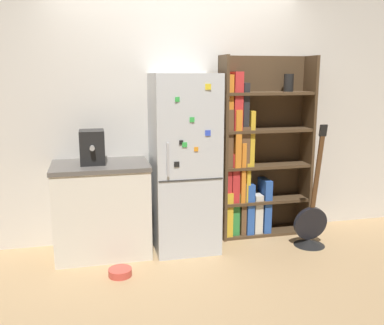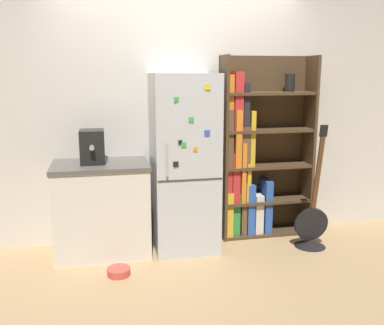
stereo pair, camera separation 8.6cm
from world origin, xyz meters
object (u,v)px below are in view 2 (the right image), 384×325
at_px(refrigerator, 184,163).
at_px(pet_bowl, 119,271).
at_px(guitar, 311,230).
at_px(bookshelf, 253,160).
at_px(espresso_machine, 92,147).

height_order(refrigerator, pet_bowl, refrigerator).
xyz_separation_m(guitar, pet_bowl, (-1.92, -0.24, -0.14)).
height_order(bookshelf, guitar, bookshelf).
bearing_deg(bookshelf, espresso_machine, -174.30).
xyz_separation_m(refrigerator, guitar, (1.24, -0.28, -0.68)).
bearing_deg(pet_bowl, guitar, 7.03).
bearing_deg(espresso_machine, bookshelf, 5.70).
bearing_deg(guitar, bookshelf, 134.83).
distance_m(espresso_machine, pet_bowl, 1.16).
height_order(guitar, pet_bowl, guitar).
bearing_deg(refrigerator, bookshelf, 13.35).
bearing_deg(bookshelf, guitar, -45.17).
xyz_separation_m(refrigerator, espresso_machine, (-0.86, 0.02, 0.19)).
relative_size(espresso_machine, guitar, 0.25).
bearing_deg(refrigerator, espresso_machine, 178.61).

